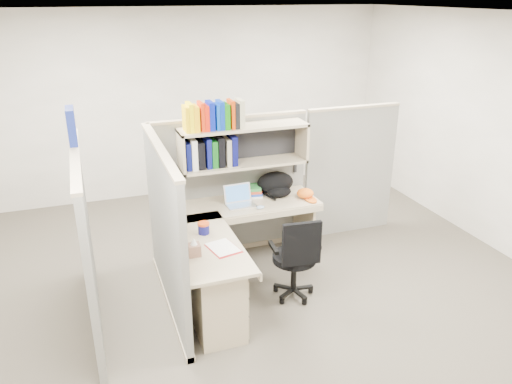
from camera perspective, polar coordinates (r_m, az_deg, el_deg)
name	(u,v)px	position (r m, az deg, el deg)	size (l,w,h in m)	color
ground	(257,288)	(5.32, 0.08, -10.90)	(6.00, 6.00, 0.00)	#3A362D
room_shell	(257,138)	(4.64, 0.09, 6.16)	(6.00, 6.00, 6.00)	#AAA599
cubicle	(209,197)	(5.19, -5.42, -0.54)	(3.79, 1.84, 1.95)	slate
desk	(226,272)	(4.75, -3.44, -9.08)	(1.74, 1.75, 0.73)	tan
laptop	(241,196)	(5.36, -1.78, -0.48)	(0.30, 0.30, 0.22)	silver
backpack	(277,184)	(5.65, 2.43, 0.89)	(0.43, 0.33, 0.25)	black
orange_cap	(305,193)	(5.61, 5.64, -0.15)	(0.19, 0.22, 0.10)	#D45B12
snack_canister	(204,228)	(4.79, -6.00, -4.10)	(0.11, 0.11, 0.11)	#0F0F59
tissue_box	(194,247)	(4.41, -7.10, -6.22)	(0.11, 0.11, 0.17)	#8B624E
mouse	(260,207)	(5.32, 0.50, -1.75)	(0.09, 0.06, 0.03)	#8EA9CA
paper_cup	(235,193)	(5.61, -2.39, -0.07)	(0.07, 0.07, 0.10)	white
book_stack	(254,191)	(5.65, -0.27, 0.14)	(0.17, 0.23, 0.11)	slate
loose_paper	(223,247)	(4.55, -3.81, -6.32)	(0.22, 0.30, 0.00)	white
task_chair	(295,270)	(5.00, 4.50, -8.90)	(0.49, 0.45, 0.91)	black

